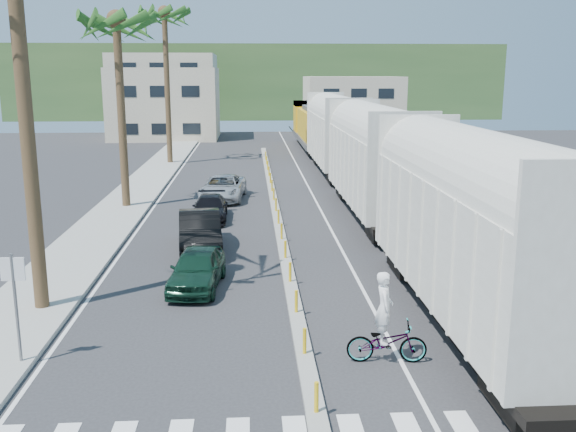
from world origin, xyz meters
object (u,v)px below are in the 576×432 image
object	(u,v)px
car_second	(200,231)
car_lead	(197,269)
cyclist	(386,333)
street_sign	(15,293)

from	to	relation	value
car_second	car_lead	bearing A→B (deg)	-92.54
car_lead	cyclist	size ratio (longest dim) A/B	1.74
street_sign	car_lead	size ratio (longest dim) A/B	0.71
street_sign	car_lead	xyz separation A→B (m)	(4.04, 5.94, -1.27)
car_lead	street_sign	bearing A→B (deg)	-118.27
street_sign	car_lead	world-z (taller)	street_sign
car_second	street_sign	bearing A→B (deg)	-114.52
street_sign	cyclist	world-z (taller)	street_sign
car_second	cyclist	bearing A→B (deg)	-69.19
cyclist	car_lead	bearing A→B (deg)	45.50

